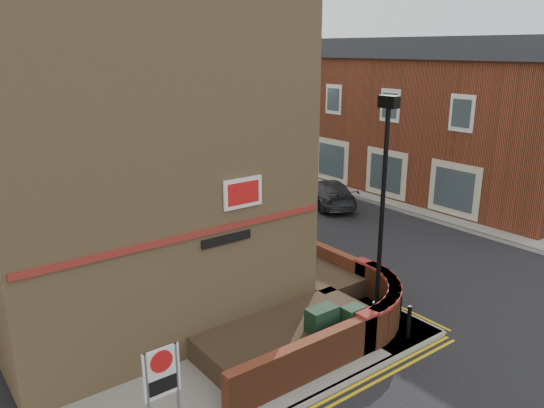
{
  "coord_description": "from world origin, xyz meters",
  "views": [
    {
      "loc": [
        -8.46,
        -7.42,
        7.53
      ],
      "look_at": [
        0.18,
        4.0,
        3.29
      ],
      "focal_mm": 35.0,
      "sensor_mm": 36.0,
      "label": 1
    }
  ],
  "objects": [
    {
      "name": "traffic_light_assembly",
      "position": [
        2.4,
        25.0,
        2.78
      ],
      "size": [
        0.2,
        0.16,
        4.2
      ],
      "color": "black",
      "rests_on": "pavement_main"
    },
    {
      "name": "far_terrace_cream",
      "position": [
        14.5,
        38.0,
        4.05
      ],
      "size": [
        5.4,
        12.4,
        8.0
      ],
      "color": "beige",
      "rests_on": "ground"
    },
    {
      "name": "grey_car_far",
      "position": [
        9.0,
        11.04,
        0.63
      ],
      "size": [
        3.42,
        4.7,
        1.27
      ],
      "primitive_type": "imported",
      "rotation": [
        0.0,
        0.0,
        2.72
      ],
      "color": "#28292D",
      "rests_on": "ground"
    },
    {
      "name": "yellow_lines_main",
      "position": [
        3.25,
        16.0,
        0.01
      ],
      "size": [
        0.28,
        32.0,
        0.01
      ],
      "primitive_type": "cube",
      "color": "gold",
      "rests_on": "ground"
    },
    {
      "name": "tree_near",
      "position": [
        2.0,
        14.05,
        4.7
      ],
      "size": [
        3.64,
        3.65,
        6.7
      ],
      "color": "#382B1E",
      "rests_on": "pavement_main"
    },
    {
      "name": "utility_cabinet_large",
      "position": [
        -0.3,
        1.3,
        0.72
      ],
      "size": [
        0.8,
        0.45,
        1.2
      ],
      "primitive_type": "cube",
      "color": "black",
      "rests_on": "pavement_corner"
    },
    {
      "name": "corner_building",
      "position": [
        -2.84,
        8.0,
        6.23
      ],
      "size": [
        8.95,
        10.4,
        13.6
      ],
      "color": "#9E8254",
      "rests_on": "ground"
    },
    {
      "name": "garden_wall",
      "position": [
        0.0,
        2.5,
        0.0
      ],
      "size": [
        6.8,
        6.0,
        1.2
      ],
      "primitive_type": null,
      "color": "brown",
      "rests_on": "ground"
    },
    {
      "name": "utility_cabinet_small",
      "position": [
        0.5,
        1.0,
        0.67
      ],
      "size": [
        0.55,
        0.4,
        1.1
      ],
      "primitive_type": "cube",
      "color": "black",
      "rests_on": "pavement_corner"
    },
    {
      "name": "silver_car_far",
      "position": [
        9.0,
        19.66,
        0.72
      ],
      "size": [
        3.3,
        4.53,
        1.43
      ],
      "primitive_type": "imported",
      "rotation": [
        0.0,
        0.0,
        2.71
      ],
      "color": "#A7A8AF",
      "rests_on": "ground"
    },
    {
      "name": "zone_sign",
      "position": [
        -5.0,
        0.5,
        1.64
      ],
      "size": [
        0.72,
        0.07,
        2.2
      ],
      "color": "slate",
      "rests_on": "pavement_corner"
    },
    {
      "name": "bollard_near",
      "position": [
        2.0,
        0.4,
        0.57
      ],
      "size": [
        0.11,
        0.11,
        0.9
      ],
      "primitive_type": "cylinder",
      "color": "black",
      "rests_on": "pavement_corner"
    },
    {
      "name": "kerb_main_far",
      "position": [
        11.0,
        13.0,
        0.06
      ],
      "size": [
        0.15,
        40.0,
        0.12
      ],
      "primitive_type": "cube",
      "color": "gray",
      "rests_on": "ground"
    },
    {
      "name": "tree_mid",
      "position": [
        2.0,
        22.05,
        5.2
      ],
      "size": [
        4.03,
        4.03,
        7.42
      ],
      "color": "#382B1E",
      "rests_on": "pavement_main"
    },
    {
      "name": "tree_far",
      "position": [
        2.0,
        30.05,
        4.91
      ],
      "size": [
        3.81,
        3.81,
        7.0
      ],
      "color": "#382B1E",
      "rests_on": "pavement_main"
    },
    {
      "name": "silver_car_near",
      "position": [
        4.02,
        14.22,
        0.68
      ],
      "size": [
        2.34,
        4.32,
        1.35
      ],
      "primitive_type": "imported",
      "rotation": [
        0.0,
        0.0,
        -0.23
      ],
      "color": "#AFB4B7",
      "rests_on": "ground"
    },
    {
      "name": "ground",
      "position": [
        0.0,
        0.0,
        0.0
      ],
      "size": [
        120.0,
        120.0,
        0.0
      ],
      "primitive_type": "plane",
      "color": "black",
      "rests_on": "ground"
    },
    {
      "name": "pavement_main",
      "position": [
        2.0,
        16.0,
        0.06
      ],
      "size": [
        2.0,
        32.0,
        0.12
      ],
      "primitive_type": "cube",
      "color": "gray",
      "rests_on": "ground"
    },
    {
      "name": "far_terrace",
      "position": [
        14.5,
        17.0,
        4.04
      ],
      "size": [
        5.4,
        30.4,
        8.0
      ],
      "color": "brown",
      "rests_on": "ground"
    },
    {
      "name": "pavement_far",
      "position": [
        13.0,
        13.0,
        0.06
      ],
      "size": [
        4.0,
        40.0,
        0.12
      ],
      "primitive_type": "cube",
      "color": "gray",
      "rests_on": "ground"
    },
    {
      "name": "lamppost",
      "position": [
        1.6,
        1.2,
        3.34
      ],
      "size": [
        0.25,
        0.5,
        6.3
      ],
      "color": "black",
      "rests_on": "pavement_corner"
    },
    {
      "name": "red_car_main",
      "position": [
        4.34,
        16.0,
        0.65
      ],
      "size": [
        3.06,
        5.0,
        1.3
      ],
      "primitive_type": "imported",
      "rotation": [
        0.0,
        0.0,
        -0.21
      ],
      "color": "maroon",
      "rests_on": "ground"
    },
    {
      "name": "kerb_main_near",
      "position": [
        3.0,
        16.0,
        0.06
      ],
      "size": [
        0.15,
        32.0,
        0.12
      ],
      "primitive_type": "cube",
      "color": "gray",
      "rests_on": "ground"
    },
    {
      "name": "bollard_far",
      "position": [
        2.6,
        1.2,
        0.57
      ],
      "size": [
        0.11,
        0.11,
        0.9
      ],
      "primitive_type": "cylinder",
      "color": "black",
      "rests_on": "pavement_corner"
    },
    {
      "name": "pavement_corner",
      "position": [
        -3.5,
        1.5,
        0.06
      ],
      "size": [
        13.0,
        3.0,
        0.12
      ],
      "primitive_type": "cube",
      "color": "gray",
      "rests_on": "ground"
    }
  ]
}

